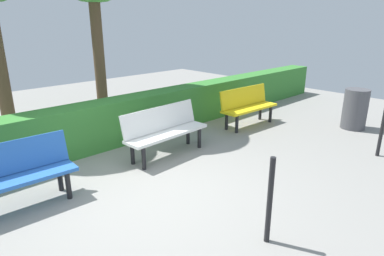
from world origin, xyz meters
name	(u,v)px	position (x,y,z in m)	size (l,w,h in m)	color
ground_plane	(141,193)	(0.00, 0.00, 0.00)	(17.32, 17.32, 0.00)	gray
bench_yellow	(247,105)	(-3.61, -0.90, 0.48)	(1.51, 0.53, 0.86)	yellow
bench_white	(165,129)	(-1.15, -0.84, 0.48)	(1.65, 0.54, 0.86)	white
bench_blue	(10,174)	(1.40, -0.80, 0.48)	(1.57, 0.54, 0.86)	blue
hedge_row	(129,118)	(-1.13, -1.96, 0.44)	(13.32, 0.54, 0.87)	#387F33
railing_post_near	(382,129)	(-3.83, 1.84, 0.50)	(0.06, 0.06, 1.00)	black
railing_post_mid	(270,201)	(-0.37, 1.84, 0.50)	(0.06, 0.06, 1.00)	black
trash_bin	(355,109)	(-5.13, 0.90, 0.44)	(0.51, 0.51, 0.88)	#4C4C51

